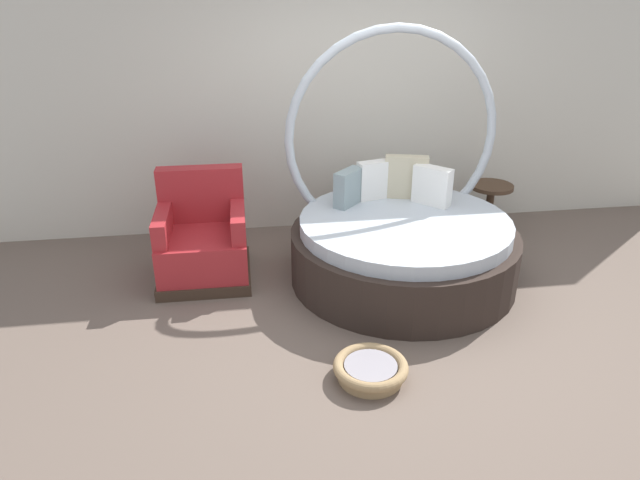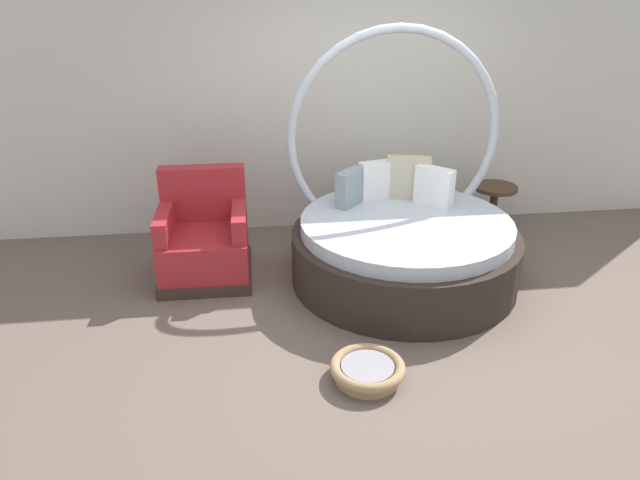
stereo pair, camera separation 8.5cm
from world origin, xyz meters
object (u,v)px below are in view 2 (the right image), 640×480
Objects in this scene: pet_basket at (367,370)px; side_table at (495,194)px; red_armchair at (205,241)px; round_daybed at (403,235)px.

side_table reaches higher than pet_basket.
side_table is (2.93, 0.58, 0.10)m from red_armchair.
red_armchair is 2.04m from pet_basket.
side_table is (1.77, 2.24, 0.35)m from pet_basket.
red_armchair is at bearing 172.09° from round_daybed.
pet_basket is at bearing -55.24° from red_armchair.
side_table is (1.18, 0.82, 0.03)m from round_daybed.
round_daybed reaches higher than pet_basket.
round_daybed is at bearing -7.91° from red_armchair.
red_armchair is at bearing -168.83° from side_table.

